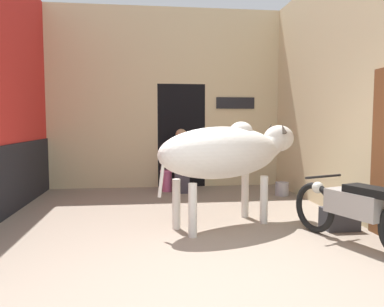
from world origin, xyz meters
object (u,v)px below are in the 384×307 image
Objects in this scene: plastic_stool at (167,180)px; crate at (339,219)px; motorcycle_near at (355,209)px; cow at (228,152)px; shopkeeper_seated at (181,159)px; bucket at (282,189)px.

crate is at bearing -54.61° from plastic_stool.
motorcycle_near is 4.16× the size of plastic_stool.
crate is (2.15, -3.02, -0.09)m from plastic_stool.
cow reaches higher than plastic_stool.
shopkeeper_seated is 4.97× the size of bucket.
plastic_stool reaches higher than bucket.
shopkeeper_seated is at bearing -22.49° from plastic_stool.
bucket is at bearing -18.00° from plastic_stool.
motorcycle_near reaches higher than plastic_stool.
cow is at bearing -128.14° from bucket.
cow reaches higher than shopkeeper_seated.
motorcycle_near is 1.41× the size of shopkeeper_seated.
motorcycle_near is at bearing -62.08° from plastic_stool.
shopkeeper_seated is at bearing 115.03° from motorcycle_near.
cow is at bearing 165.08° from crate.
plastic_stool is 1.00× the size of crate.
bucket is (0.24, 2.98, -0.30)m from motorcycle_near.
crate is at bearing -14.92° from cow.
motorcycle_near reaches higher than crate.
shopkeeper_seated reaches higher than crate.
crate reaches higher than bucket.
motorcycle_near is 3.01m from bucket.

